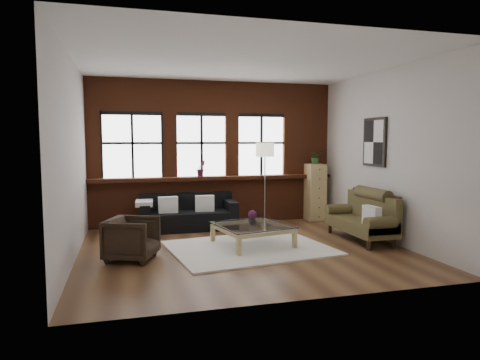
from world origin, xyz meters
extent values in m
plane|color=#53341E|center=(0.00, 0.00, 0.00)|extent=(5.50, 5.50, 0.00)
plane|color=white|center=(0.00, 0.00, 3.20)|extent=(5.50, 5.50, 0.00)
plane|color=beige|center=(0.00, 2.50, 1.60)|extent=(5.50, 0.00, 5.50)
plane|color=beige|center=(0.00, -2.50, 1.60)|extent=(5.50, 0.00, 5.50)
plane|color=beige|center=(-2.75, 0.00, 1.60)|extent=(0.00, 5.00, 5.00)
plane|color=beige|center=(2.75, 0.00, 1.60)|extent=(0.00, 5.00, 5.00)
cube|color=brown|center=(0.00, 2.35, 1.04)|extent=(5.50, 0.30, 0.08)
cube|color=silver|center=(0.10, -0.02, 0.01)|extent=(2.92, 2.43, 0.03)
cube|color=white|center=(-1.12, 1.80, 0.55)|extent=(0.40, 0.15, 0.34)
cube|color=white|center=(-0.35, 1.80, 0.55)|extent=(0.41, 0.19, 0.34)
cube|color=white|center=(2.22, -0.46, 0.56)|extent=(0.17, 0.39, 0.34)
imported|color=black|center=(-1.88, -0.20, 0.34)|extent=(0.96, 0.95, 0.68)
imported|color=#B2B2B2|center=(0.21, 0.16, 0.46)|extent=(0.18, 0.18, 0.15)
sphere|color=#461838|center=(0.21, 0.16, 0.57)|extent=(0.16, 0.16, 0.16)
cube|color=tan|center=(2.36, 2.17, 0.67)|extent=(0.41, 0.41, 1.33)
imported|color=#2D5923|center=(2.36, 2.17, 1.51)|extent=(0.35, 0.32, 0.35)
imported|color=#461838|center=(-0.33, 2.32, 1.26)|extent=(0.24, 0.21, 0.36)
camera|label=1|loc=(-1.95, -7.04, 1.89)|focal=32.00mm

